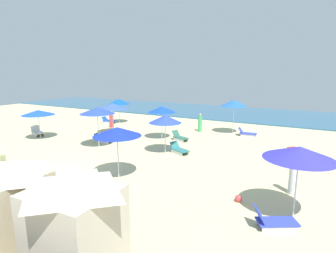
{
  "coord_description": "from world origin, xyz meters",
  "views": [
    {
      "loc": [
        10.84,
        -7.98,
        5.02
      ],
      "look_at": [
        2.24,
        7.97,
        1.31
      ],
      "focal_mm": 28.91,
      "sensor_mm": 36.0,
      "label": 1
    }
  ],
  "objects_px": {
    "lounge_chair_1_0": "(103,140)",
    "umbrella_8": "(299,153)",
    "lounge_chair_2_0": "(109,121)",
    "beachgoer_1": "(293,176)",
    "lounge_chair_3_0": "(247,133)",
    "lounge_chair_6_0": "(179,150)",
    "cabana_3": "(4,201)",
    "lounge_chair_0_0": "(180,137)",
    "umbrella_3": "(234,103)",
    "umbrella_1": "(97,111)",
    "cabana_4": "(75,222)",
    "cooler_box_0": "(293,150)",
    "beachgoer_0": "(200,123)",
    "lounge_chair_7_0": "(98,182)",
    "umbrella_5": "(38,113)",
    "lounge_chair_8_0": "(273,221)",
    "umbrella_7": "(117,132)",
    "umbrella_0": "(162,109)",
    "umbrella_4": "(112,106)",
    "lounge_chair_5_0": "(37,132)",
    "umbrella_2": "(119,102)",
    "umbrella_6": "(165,119)",
    "beach_ball_1": "(238,198)",
    "beachgoer_2": "(111,120)"
  },
  "relations": [
    {
      "from": "lounge_chair_3_0",
      "to": "lounge_chair_6_0",
      "type": "xyz_separation_m",
      "value": [
        -2.68,
        -6.67,
        0.02
      ]
    },
    {
      "from": "umbrella_2",
      "to": "umbrella_4",
      "type": "height_order",
      "value": "umbrella_4"
    },
    {
      "from": "umbrella_3",
      "to": "beachgoer_1",
      "type": "relative_size",
      "value": 1.64
    },
    {
      "from": "umbrella_4",
      "to": "lounge_chair_6_0",
      "type": "distance_m",
      "value": 7.68
    },
    {
      "from": "umbrella_2",
      "to": "lounge_chair_2_0",
      "type": "distance_m",
      "value": 2.14
    },
    {
      "from": "umbrella_3",
      "to": "lounge_chair_8_0",
      "type": "bearing_deg",
      "value": -69.56
    },
    {
      "from": "umbrella_1",
      "to": "lounge_chair_7_0",
      "type": "distance_m",
      "value": 6.98
    },
    {
      "from": "lounge_chair_2_0",
      "to": "beachgoer_1",
      "type": "bearing_deg",
      "value": -121.06
    },
    {
      "from": "umbrella_3",
      "to": "umbrella_4",
      "type": "relative_size",
      "value": 1.1
    },
    {
      "from": "cabana_4",
      "to": "beachgoer_0",
      "type": "distance_m",
      "value": 17.04
    },
    {
      "from": "lounge_chair_8_0",
      "to": "beach_ball_1",
      "type": "height_order",
      "value": "lounge_chair_8_0"
    },
    {
      "from": "cabana_3",
      "to": "umbrella_3",
      "type": "xyz_separation_m",
      "value": [
        2.09,
        17.47,
        1.21
      ]
    },
    {
      "from": "cabana_4",
      "to": "beachgoer_2",
      "type": "height_order",
      "value": "cabana_4"
    },
    {
      "from": "lounge_chair_7_0",
      "to": "beach_ball_1",
      "type": "distance_m",
      "value": 5.99
    },
    {
      "from": "cabana_4",
      "to": "lounge_chair_1_0",
      "type": "distance_m",
      "value": 12.86
    },
    {
      "from": "umbrella_5",
      "to": "lounge_chair_7_0",
      "type": "distance_m",
      "value": 11.13
    },
    {
      "from": "lounge_chair_0_0",
      "to": "cabana_3",
      "type": "bearing_deg",
      "value": -156.58
    },
    {
      "from": "umbrella_6",
      "to": "umbrella_3",
      "type": "bearing_deg",
      "value": 72.73
    },
    {
      "from": "umbrella_2",
      "to": "umbrella_6",
      "type": "relative_size",
      "value": 0.99
    },
    {
      "from": "cabana_3",
      "to": "lounge_chair_3_0",
      "type": "distance_m",
      "value": 17.4
    },
    {
      "from": "beachgoer_2",
      "to": "beach_ball_1",
      "type": "distance_m",
      "value": 16.31
    },
    {
      "from": "lounge_chair_0_0",
      "to": "umbrella_3",
      "type": "distance_m",
      "value": 5.54
    },
    {
      "from": "cabana_3",
      "to": "lounge_chair_8_0",
      "type": "distance_m",
      "value": 8.33
    },
    {
      "from": "umbrella_3",
      "to": "umbrella_5",
      "type": "height_order",
      "value": "umbrella_3"
    },
    {
      "from": "cabana_3",
      "to": "cabana_4",
      "type": "relative_size",
      "value": 0.97
    },
    {
      "from": "lounge_chair_8_0",
      "to": "umbrella_7",
      "type": "bearing_deg",
      "value": 52.28
    },
    {
      "from": "umbrella_6",
      "to": "umbrella_7",
      "type": "bearing_deg",
      "value": -90.22
    },
    {
      "from": "umbrella_0",
      "to": "umbrella_6",
      "type": "relative_size",
      "value": 1.04
    },
    {
      "from": "umbrella_2",
      "to": "lounge_chair_5_0",
      "type": "xyz_separation_m",
      "value": [
        -2.31,
        -7.43,
        -1.82
      ]
    },
    {
      "from": "cabana_3",
      "to": "lounge_chair_1_0",
      "type": "height_order",
      "value": "cabana_3"
    },
    {
      "from": "lounge_chair_0_0",
      "to": "lounge_chair_1_0",
      "type": "distance_m",
      "value": 5.57
    },
    {
      "from": "umbrella_1",
      "to": "umbrella_3",
      "type": "bearing_deg",
      "value": 50.74
    },
    {
      "from": "cabana_4",
      "to": "lounge_chair_2_0",
      "type": "xyz_separation_m",
      "value": [
        -12.59,
        15.94,
        -1.08
      ]
    },
    {
      "from": "umbrella_3",
      "to": "beachgoer_0",
      "type": "distance_m",
      "value": 3.25
    },
    {
      "from": "umbrella_4",
      "to": "umbrella_8",
      "type": "relative_size",
      "value": 0.98
    },
    {
      "from": "umbrella_1",
      "to": "beach_ball_1",
      "type": "relative_size",
      "value": 9.95
    },
    {
      "from": "umbrella_1",
      "to": "cooler_box_0",
      "type": "bearing_deg",
      "value": 22.23
    },
    {
      "from": "lounge_chair_0_0",
      "to": "umbrella_4",
      "type": "bearing_deg",
      "value": 116.31
    },
    {
      "from": "lounge_chair_2_0",
      "to": "lounge_chair_8_0",
      "type": "height_order",
      "value": "lounge_chair_8_0"
    },
    {
      "from": "umbrella_1",
      "to": "umbrella_6",
      "type": "bearing_deg",
      "value": 12.4
    },
    {
      "from": "lounge_chair_2_0",
      "to": "beach_ball_1",
      "type": "height_order",
      "value": "lounge_chair_2_0"
    },
    {
      "from": "lounge_chair_1_0",
      "to": "umbrella_8",
      "type": "distance_m",
      "value": 13.7
    },
    {
      "from": "umbrella_0",
      "to": "lounge_chair_6_0",
      "type": "relative_size",
      "value": 1.76
    },
    {
      "from": "lounge_chair_3_0",
      "to": "umbrella_8",
      "type": "xyz_separation_m",
      "value": [
        4.13,
        -11.49,
        2.11
      ]
    },
    {
      "from": "lounge_chair_1_0",
      "to": "umbrella_3",
      "type": "xyz_separation_m",
      "value": [
        7.4,
        7.36,
        2.27
      ]
    },
    {
      "from": "lounge_chair_2_0",
      "to": "umbrella_8",
      "type": "xyz_separation_m",
      "value": [
        17.3,
        -10.51,
        2.1
      ]
    },
    {
      "from": "cabana_3",
      "to": "umbrella_3",
      "type": "height_order",
      "value": "umbrella_3"
    },
    {
      "from": "umbrella_4",
      "to": "lounge_chair_5_0",
      "type": "bearing_deg",
      "value": -145.81
    },
    {
      "from": "cabana_3",
      "to": "lounge_chair_1_0",
      "type": "relative_size",
      "value": 1.9
    },
    {
      "from": "umbrella_2",
      "to": "lounge_chair_8_0",
      "type": "xyz_separation_m",
      "value": [
        15.95,
        -12.22,
        -1.87
      ]
    }
  ]
}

